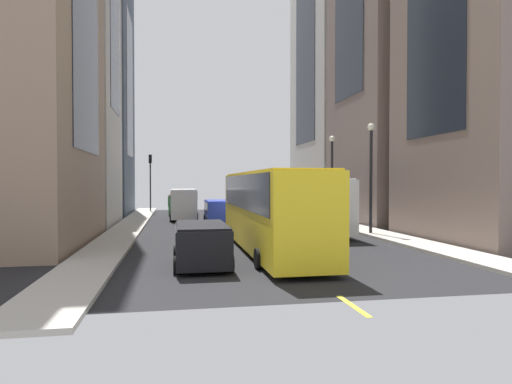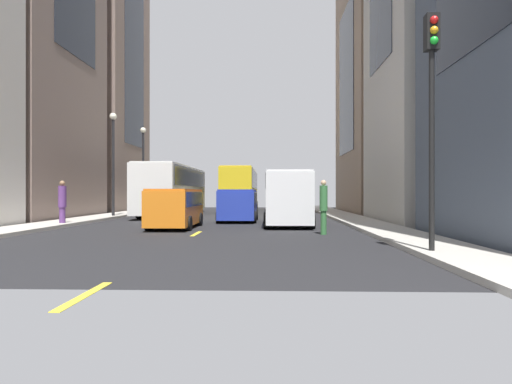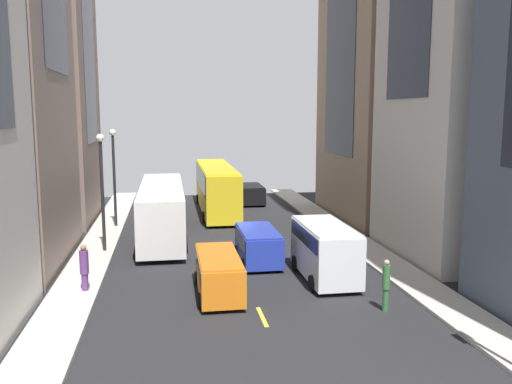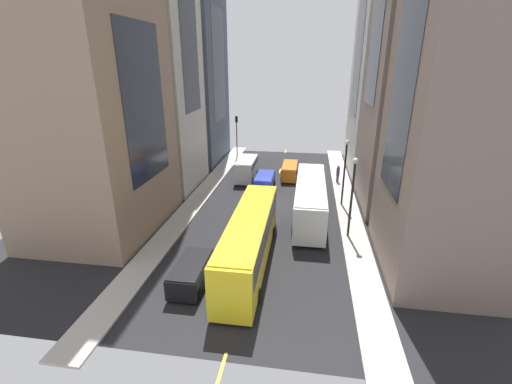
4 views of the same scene
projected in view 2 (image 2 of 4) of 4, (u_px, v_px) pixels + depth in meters
name	position (u px, v px, depth m)	size (l,w,h in m)	color
ground_plane	(224.00, 218.00, 28.03)	(41.12, 41.12, 0.00)	black
sidewalk_west	(104.00, 217.00, 28.28)	(2.06, 44.00, 0.15)	#B2ADA3
sidewalk_east	(347.00, 217.00, 27.77)	(2.06, 44.00, 0.15)	#B2ADA3
lane_stripe_0	(85.00, 295.00, 7.04)	(0.16, 2.00, 0.01)	yellow
lane_stripe_1	(196.00, 234.00, 17.53)	(0.16, 2.00, 0.01)	yellow
lane_stripe_2	(224.00, 218.00, 28.03)	(0.16, 2.00, 0.01)	yellow
lane_stripe_3	(237.00, 211.00, 38.52)	(0.16, 2.00, 0.01)	yellow
lane_stripe_4	(244.00, 207.00, 49.01)	(0.16, 2.00, 0.01)	yellow
building_west_2	(97.00, 66.00, 38.85)	(6.57, 9.63, 24.73)	#7A665B
building_east_2	(405.00, 80.00, 35.41)	(9.13, 11.79, 20.75)	#937760
city_bus_white	(173.00, 186.00, 31.42)	(2.80, 12.29, 3.35)	silver
streetcar_yellow	(241.00, 186.00, 39.79)	(2.70, 13.00, 3.59)	yellow
delivery_van_white	(288.00, 194.00, 21.60)	(2.25, 5.20, 2.58)	white
car_orange_0	(176.00, 205.00, 20.38)	(1.91, 4.72, 1.74)	orange
car_blue_1	(238.00, 203.00, 24.91)	(2.09, 4.32, 1.75)	#2338AD
car_black_2	(277.00, 199.00, 42.81)	(2.07, 4.07, 1.59)	black
pedestrian_crossing_mid	(62.00, 201.00, 21.61)	(0.38, 0.38, 2.01)	#593372
pedestrian_crossing_near	(324.00, 205.00, 17.22)	(0.30, 0.30, 2.07)	#336B38
traffic_light_near_corner	(432.00, 86.00, 11.34)	(0.32, 0.44, 5.90)	black
streetlamp_near	(113.00, 152.00, 28.43)	(0.44, 0.44, 6.42)	black
streetlamp_far	(143.00, 159.00, 35.08)	(0.44, 0.44, 6.47)	black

